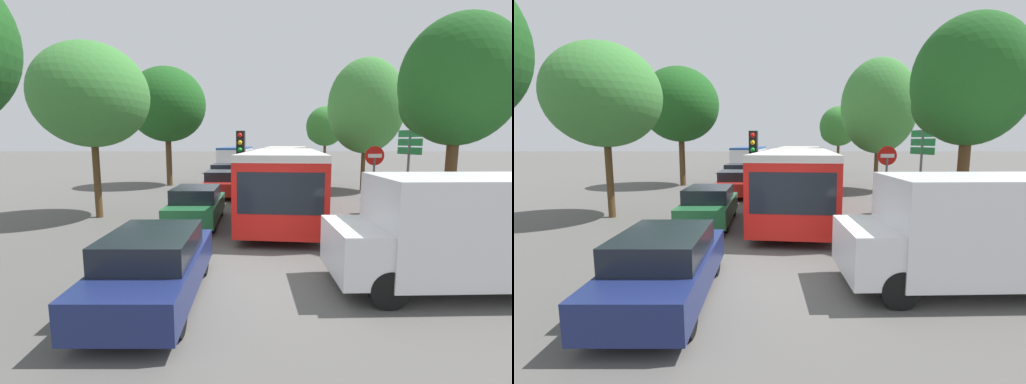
# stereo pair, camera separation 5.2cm
# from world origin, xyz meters

# --- Properties ---
(ground_plane) EXTENTS (200.00, 200.00, 0.00)m
(ground_plane) POSITION_xyz_m (0.00, 0.00, 0.00)
(ground_plane) COLOR #565451
(articulated_bus) EXTENTS (4.43, 17.85, 2.63)m
(articulated_bus) POSITION_xyz_m (1.71, 10.47, 1.52)
(articulated_bus) COLOR red
(articulated_bus) RESTS_ON ground
(city_bus_rear) EXTENTS (3.33, 11.28, 2.39)m
(city_bus_rear) POSITION_xyz_m (-1.91, 30.30, 1.38)
(city_bus_rear) COLOR silver
(city_bus_rear) RESTS_ON ground
(queued_car_navy) EXTENTS (1.65, 3.88, 1.35)m
(queued_car_navy) POSITION_xyz_m (-1.72, -1.13, 0.68)
(queued_car_navy) COLOR navy
(queued_car_navy) RESTS_ON ground
(queued_car_green) EXTENTS (1.67, 3.94, 1.37)m
(queued_car_green) POSITION_xyz_m (-1.97, 4.97, 0.69)
(queued_car_green) COLOR #236638
(queued_car_green) RESTS_ON ground
(queued_car_red) EXTENTS (1.71, 4.03, 1.40)m
(queued_car_red) POSITION_xyz_m (-1.72, 11.39, 0.71)
(queued_car_red) COLOR #B21E19
(queued_car_red) RESTS_ON ground
(queued_car_graphite) EXTENTS (1.76, 4.15, 1.44)m
(queued_car_graphite) POSITION_xyz_m (-2.05, 16.63, 0.73)
(queued_car_graphite) COLOR #47474C
(queued_car_graphite) RESTS_ON ground
(white_van) EXTENTS (5.05, 2.12, 2.31)m
(white_van) POSITION_xyz_m (4.39, -0.55, 1.24)
(white_van) COLOR silver
(white_van) RESTS_ON ground
(traffic_light) EXTENTS (0.36, 0.38, 3.40)m
(traffic_light) POSITION_xyz_m (-0.42, 6.19, 2.50)
(traffic_light) COLOR #56595E
(traffic_light) RESTS_ON ground
(no_entry_sign) EXTENTS (0.70, 0.08, 2.82)m
(no_entry_sign) POSITION_xyz_m (4.53, 5.31, 1.88)
(no_entry_sign) COLOR #56595E
(no_entry_sign) RESTS_ON ground
(direction_sign_post) EXTENTS (0.39, 1.38, 3.60)m
(direction_sign_post) POSITION_xyz_m (6.29, 6.44, 2.57)
(direction_sign_post) COLOR #56595E
(direction_sign_post) RESTS_ON ground
(tree_left_mid) EXTENTS (4.27, 4.27, 6.65)m
(tree_left_mid) POSITION_xyz_m (-6.06, 6.08, 4.70)
(tree_left_mid) COLOR #51381E
(tree_left_mid) RESTS_ON ground
(tree_left_far) EXTENTS (5.16, 5.16, 7.87)m
(tree_left_far) POSITION_xyz_m (-5.86, 16.16, 5.29)
(tree_left_far) COLOR #51381E
(tree_left_far) RESTS_ON ground
(tree_right_near) EXTENTS (3.27, 3.27, 6.59)m
(tree_right_near) POSITION_xyz_m (5.97, 3.10, 4.61)
(tree_right_near) COLOR #51381E
(tree_right_near) RESTS_ON ground
(tree_right_mid) EXTENTS (4.49, 4.49, 7.88)m
(tree_right_mid) POSITION_xyz_m (6.69, 13.65, 4.93)
(tree_right_mid) COLOR #51381E
(tree_right_mid) RESTS_ON ground
(tree_right_far) EXTENTS (3.55, 3.55, 6.23)m
(tree_right_far) POSITION_xyz_m (6.54, 25.11, 4.30)
(tree_right_far) COLOR #51381E
(tree_right_far) RESTS_ON ground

